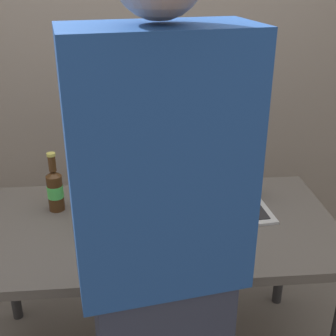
% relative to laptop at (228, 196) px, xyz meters
% --- Properties ---
extents(desk, '(1.55, 0.77, 0.75)m').
position_rel_laptop_xyz_m(desk, '(-0.34, -0.11, -0.12)').
color(desk, '#56514C').
rests_on(desk, ground).
extents(laptop, '(0.36, 0.37, 0.23)m').
position_rel_laptop_xyz_m(laptop, '(0.00, 0.00, 0.00)').
color(laptop, '#B7BABC').
rests_on(laptop, desk).
extents(beer_bottle_amber, '(0.07, 0.07, 0.27)m').
position_rel_laptop_xyz_m(beer_bottle_amber, '(-0.75, 0.04, 0.05)').
color(beer_bottle_amber, '#472B14').
rests_on(beer_bottle_amber, desk).
extents(beer_bottle_brown, '(0.07, 0.07, 0.32)m').
position_rel_laptop_xyz_m(beer_bottle_brown, '(-0.58, 0.02, 0.08)').
color(beer_bottle_brown, brown).
rests_on(beer_bottle_brown, desk).
extents(beer_bottle_dark, '(0.07, 0.07, 0.27)m').
position_rel_laptop_xyz_m(beer_bottle_dark, '(-0.57, -0.13, 0.05)').
color(beer_bottle_dark, '#333333').
rests_on(beer_bottle_dark, desk).
extents(person_figure, '(0.49, 0.34, 1.85)m').
position_rel_laptop_xyz_m(person_figure, '(-0.34, -0.69, 0.14)').
color(person_figure, '#2D3347').
rests_on(person_figure, ground).
extents(back_wall, '(6.00, 0.10, 2.60)m').
position_rel_laptop_xyz_m(back_wall, '(-0.34, 0.80, 0.50)').
color(back_wall, gray).
rests_on(back_wall, ground).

